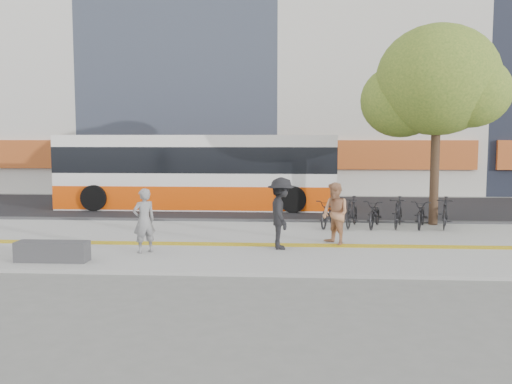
# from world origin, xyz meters

# --- Properties ---
(ground) EXTENTS (120.00, 120.00, 0.00)m
(ground) POSITION_xyz_m (0.00, 0.00, 0.00)
(ground) COLOR slate
(ground) RESTS_ON ground
(sidewalk) EXTENTS (40.00, 7.00, 0.08)m
(sidewalk) POSITION_xyz_m (0.00, 1.50, 0.04)
(sidewalk) COLOR gray
(sidewalk) RESTS_ON ground
(tactile_strip) EXTENTS (40.00, 0.45, 0.01)m
(tactile_strip) POSITION_xyz_m (0.00, 1.00, 0.09)
(tactile_strip) COLOR gold
(tactile_strip) RESTS_ON sidewalk
(street) EXTENTS (40.00, 8.00, 0.06)m
(street) POSITION_xyz_m (0.00, 9.00, 0.03)
(street) COLOR black
(street) RESTS_ON ground
(curb) EXTENTS (40.00, 0.25, 0.14)m
(curb) POSITION_xyz_m (0.00, 5.00, 0.07)
(curb) COLOR #39393B
(curb) RESTS_ON ground
(bench) EXTENTS (1.60, 0.45, 0.45)m
(bench) POSITION_xyz_m (-2.60, -1.20, 0.30)
(bench) COLOR #39393B
(bench) RESTS_ON sidewalk
(street_tree) EXTENTS (4.40, 3.80, 6.31)m
(street_tree) POSITION_xyz_m (7.18, 4.82, 4.51)
(street_tree) COLOR #332217
(street_tree) RESTS_ON sidewalk
(bus) EXTENTS (10.75, 2.55, 2.86)m
(bus) POSITION_xyz_m (-0.99, 8.50, 1.41)
(bus) COLOR white
(bus) RESTS_ON street
(bicycle_row) EXTENTS (4.49, 1.72, 0.95)m
(bicycle_row) POSITION_xyz_m (5.59, 4.00, 0.53)
(bicycle_row) COLOR black
(bicycle_row) RESTS_ON sidewalk
(seated_woman) EXTENTS (0.67, 0.64, 1.55)m
(seated_woman) POSITION_xyz_m (-0.80, -0.14, 0.85)
(seated_woman) COLOR black
(seated_woman) RESTS_ON sidewalk
(pedestrian_tan) EXTENTS (0.94, 0.98, 1.60)m
(pedestrian_tan) POSITION_xyz_m (3.84, 1.21, 0.88)
(pedestrian_tan) COLOR #B47C57
(pedestrian_tan) RESTS_ON sidewalk
(pedestrian_dark) EXTENTS (0.78, 1.21, 1.78)m
(pedestrian_dark) POSITION_xyz_m (2.46, 0.54, 0.97)
(pedestrian_dark) COLOR black
(pedestrian_dark) RESTS_ON sidewalk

